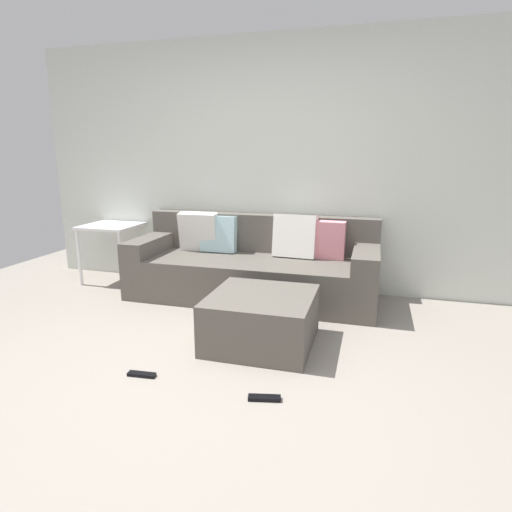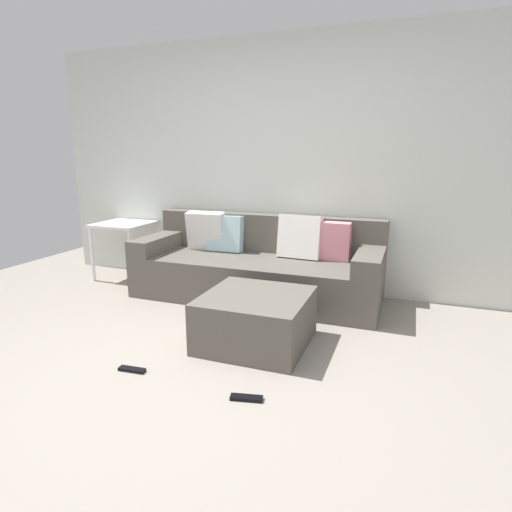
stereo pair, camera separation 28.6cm
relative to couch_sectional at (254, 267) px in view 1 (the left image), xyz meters
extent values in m
plane|color=gray|center=(0.11, -1.82, -0.30)|extent=(6.91, 6.91, 0.00)
cube|color=silver|center=(0.11, 0.43, 0.98)|extent=(5.32, 0.10, 2.56)
cube|color=#59544C|center=(0.00, -0.06, -0.10)|extent=(2.42, 0.89, 0.41)
cube|color=#59544C|center=(0.00, 0.29, 0.30)|extent=(2.42, 0.19, 0.39)
cube|color=#59544C|center=(-1.09, -0.06, 0.18)|extent=(0.24, 0.89, 0.16)
cube|color=#59544C|center=(1.09, -0.06, 0.18)|extent=(0.24, 0.89, 0.16)
cube|color=white|center=(-0.63, 0.12, 0.30)|extent=(0.41, 0.20, 0.42)
cube|color=silver|center=(-0.42, 0.13, 0.29)|extent=(0.37, 0.15, 0.38)
cube|color=pink|center=(0.70, 0.12, 0.29)|extent=(0.38, 0.15, 0.38)
cube|color=white|center=(0.39, 0.12, 0.31)|extent=(0.44, 0.22, 0.44)
cube|color=#59544C|center=(0.37, -1.05, -0.11)|extent=(0.77, 0.76, 0.39)
cube|color=white|center=(-1.67, 0.12, 0.32)|extent=(0.58, 0.63, 0.03)
cylinder|color=white|center=(-1.93, -0.16, 0.00)|extent=(0.04, 0.04, 0.61)
cylinder|color=white|center=(-1.41, -0.16, 0.00)|extent=(0.04, 0.04, 0.61)
cylinder|color=white|center=(-1.93, 0.41, 0.00)|extent=(0.04, 0.04, 0.61)
cylinder|color=white|center=(-1.41, 0.41, 0.00)|extent=(0.04, 0.04, 0.61)
cube|color=black|center=(0.58, -1.80, -0.29)|extent=(0.20, 0.09, 0.02)
cube|color=black|center=(-0.26, -1.75, -0.29)|extent=(0.19, 0.06, 0.02)
camera|label=1|loc=(1.13, -3.95, 1.10)|focal=29.71mm
camera|label=2|loc=(1.41, -3.86, 1.10)|focal=29.71mm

